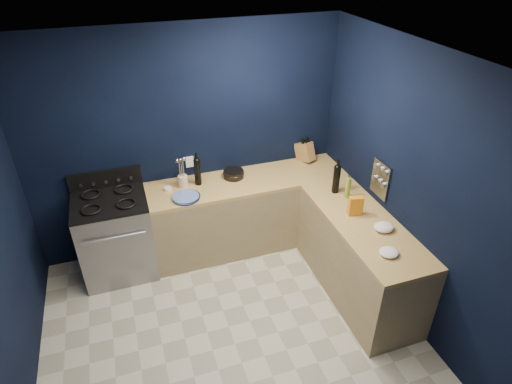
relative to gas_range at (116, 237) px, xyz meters
name	(u,v)px	position (x,y,z in m)	size (l,w,h in m)	color
floor	(235,345)	(0.93, -1.42, -0.47)	(3.50, 3.50, 0.02)	beige
ceiling	(224,69)	(0.93, -1.42, 2.15)	(3.50, 3.50, 0.02)	silver
wall_back	(188,144)	(0.93, 0.34, 0.84)	(3.50, 0.02, 2.60)	black
wall_right	(419,197)	(2.69, -1.42, 0.84)	(0.02, 3.50, 2.60)	black
cab_back	(248,213)	(1.53, 0.02, -0.03)	(2.30, 0.63, 0.86)	#96835C
top_back	(248,181)	(1.53, 0.02, 0.42)	(2.30, 0.63, 0.04)	olive
cab_right	(358,258)	(2.37, -1.13, -0.03)	(0.63, 1.67, 0.86)	#96835C
top_right	(364,223)	(2.37, -1.13, 0.42)	(0.63, 1.67, 0.04)	olive
gas_range	(116,237)	(0.00, 0.00, 0.00)	(0.76, 0.66, 0.92)	gray
oven_door	(118,256)	(0.00, -0.32, -0.01)	(0.59, 0.02, 0.42)	black
cooktop	(109,201)	(0.00, 0.00, 0.48)	(0.76, 0.66, 0.03)	black
backguard	(106,179)	(0.00, 0.30, 0.58)	(0.76, 0.06, 0.20)	black
spice_panel	(380,179)	(2.67, -0.87, 0.72)	(0.02, 0.28, 0.38)	gray
wall_outlet	(190,162)	(0.93, 0.32, 0.62)	(0.09, 0.02, 0.13)	white
plate_stack	(186,197)	(0.78, -0.16, 0.46)	(0.28, 0.28, 0.04)	#4976AF
ramekin	(168,189)	(0.63, 0.08, 0.46)	(0.08, 0.08, 0.03)	white
utensil_crock	(183,181)	(0.80, 0.10, 0.51)	(0.11, 0.11, 0.13)	beige
wine_bottle_back	(198,172)	(0.97, 0.10, 0.59)	(0.07, 0.07, 0.30)	black
lemon_basket	(234,174)	(1.39, 0.12, 0.48)	(0.23, 0.23, 0.09)	black
knife_block	(305,152)	(2.34, 0.25, 0.56)	(0.13, 0.21, 0.23)	olive
wine_bottle_right	(336,180)	(2.35, -0.54, 0.60)	(0.08, 0.08, 0.31)	black
oil_bottle	(348,188)	(2.42, -0.68, 0.56)	(0.05, 0.05, 0.24)	olive
spice_jar_near	(352,202)	(2.38, -0.85, 0.48)	(0.04, 0.04, 0.09)	olive
spice_jar_far	(351,209)	(2.31, -0.95, 0.48)	(0.04, 0.04, 0.09)	olive
crouton_bag	(356,206)	(2.33, -0.99, 0.54)	(0.14, 0.07, 0.20)	#B33509
towel_front	(384,227)	(2.47, -1.31, 0.47)	(0.20, 0.17, 0.07)	white
towel_end	(389,252)	(2.31, -1.64, 0.47)	(0.18, 0.16, 0.05)	white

